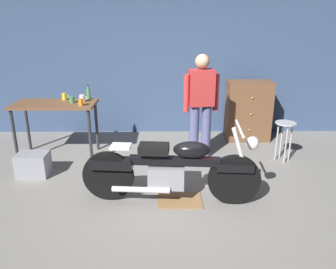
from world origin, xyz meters
TOP-DOWN VIEW (x-y plane):
  - ground_plane at (0.00, 0.00)m, footprint 12.00×12.00m
  - back_wall at (0.00, 2.80)m, footprint 8.00×0.12m
  - workbench at (-1.79, 1.52)m, footprint 1.30×0.64m
  - motorcycle at (0.05, 0.02)m, footprint 2.19×0.60m
  - person_standing at (0.53, 1.43)m, footprint 0.56×0.29m
  - shop_stool at (1.85, 1.28)m, footprint 0.32×0.32m
  - wooden_dresser at (1.51, 2.30)m, footprint 0.80×0.47m
  - drip_tray at (0.15, 0.03)m, footprint 0.56×0.40m
  - storage_bin at (-1.94, 0.77)m, footprint 0.44×0.32m
  - mug_yellow_tall at (-1.69, 1.74)m, footprint 0.11×0.07m
  - mug_white_ceramic at (-1.36, 1.60)m, footprint 0.12×0.09m
  - mug_orange_travel at (-1.32, 1.34)m, footprint 0.11×0.07m
  - mug_green_speckled at (-1.50, 1.52)m, footprint 0.12×0.08m
  - bottle at (-1.30, 1.77)m, footprint 0.06×0.06m

SIDE VIEW (x-z plane):
  - ground_plane at x=0.00m, z-range 0.00..0.00m
  - drip_tray at x=0.15m, z-range 0.00..0.01m
  - storage_bin at x=-1.94m, z-range 0.00..0.34m
  - motorcycle at x=0.05m, z-range -0.05..0.95m
  - shop_stool at x=1.85m, z-range 0.18..0.82m
  - wooden_dresser at x=1.51m, z-range 0.00..1.10m
  - workbench at x=-1.79m, z-range 0.34..1.24m
  - person_standing at x=0.53m, z-range 0.09..1.76m
  - mug_green_speckled at x=-1.50m, z-range 0.90..1.01m
  - mug_orange_travel at x=-1.32m, z-range 0.90..1.01m
  - mug_yellow_tall at x=-1.69m, z-range 0.90..1.01m
  - mug_white_ceramic at x=-1.36m, z-range 0.90..1.01m
  - bottle at x=-1.30m, z-range 0.88..1.12m
  - back_wall at x=0.00m, z-range 0.00..3.10m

